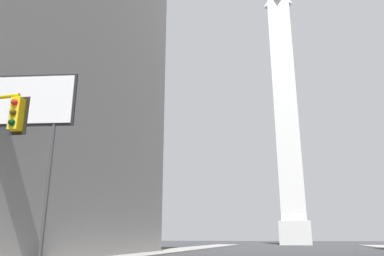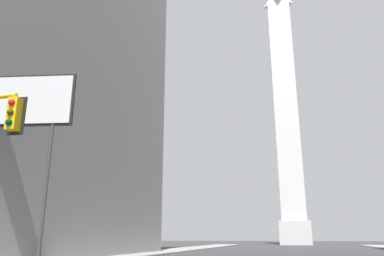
{
  "view_description": "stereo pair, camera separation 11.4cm",
  "coord_description": "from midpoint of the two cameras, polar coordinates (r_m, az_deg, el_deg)",
  "views": [
    {
      "loc": [
        -0.26,
        -0.94,
        1.63
      ],
      "look_at": [
        -15.44,
        56.84,
        19.16
      ],
      "focal_mm": 35.0,
      "sensor_mm": 36.0,
      "label": 1
    },
    {
      "loc": [
        -0.15,
        -0.91,
        1.63
      ],
      "look_at": [
        -15.44,
        56.84,
        19.16
      ],
      "focal_mm": 35.0,
      "sensor_mm": 36.0,
      "label": 2
    }
  ],
  "objects": [
    {
      "name": "obelisk",
      "position": [
        98.77,
        14.05,
        3.06
      ],
      "size": [
        7.1,
        7.1,
        69.94
      ],
      "color": "silver",
      "rests_on": "ground_plane"
    },
    {
      "name": "billboard_sign",
      "position": [
        21.86,
        -25.1,
        2.9
      ],
      "size": [
        6.06,
        1.36,
        10.07
      ],
      "color": "#3F3F42",
      "rests_on": "ground_plane"
    },
    {
      "name": "sidewalk_left",
      "position": [
        37.36,
        -9.29,
        -18.54
      ],
      "size": [
        5.0,
        111.02,
        0.15
      ],
      "primitive_type": "cube",
      "color": "gray",
      "rests_on": "ground_plane"
    }
  ]
}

